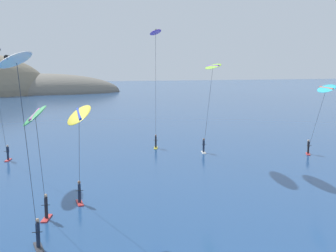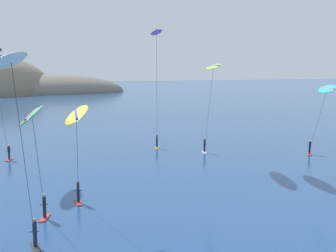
{
  "view_description": "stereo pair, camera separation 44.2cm",
  "coord_description": "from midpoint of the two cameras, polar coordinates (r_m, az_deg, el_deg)",
  "views": [
    {
      "loc": [
        -11.57,
        -11.0,
        9.85
      ],
      "look_at": [
        1.82,
        25.68,
        4.45
      ],
      "focal_mm": 45.0,
      "sensor_mm": 36.0,
      "label": 1
    },
    {
      "loc": [
        -11.15,
        -11.15,
        9.85
      ],
      "look_at": [
        1.82,
        25.68,
        4.45
      ],
      "focal_mm": 45.0,
      "sensor_mm": 36.0,
      "label": 2
    }
  ],
  "objects": [
    {
      "name": "kitesurfer_yellow",
      "position": [
        25.75,
        -12.44,
        0.76
      ],
      "size": [
        2.2,
        9.22,
        7.68
      ],
      "color": "red",
      "rests_on": "ground"
    },
    {
      "name": "kitesurfer_cyan",
      "position": [
        45.18,
        20.17,
        4.03
      ],
      "size": [
        4.48,
        8.33,
        8.3
      ],
      "color": "red",
      "rests_on": "ground"
    },
    {
      "name": "kitesurfer_green",
      "position": [
        23.51,
        -17.92,
        0.26
      ],
      "size": [
        2.04,
        8.47,
        7.92
      ],
      "color": "red",
      "rests_on": "ground"
    },
    {
      "name": "kitesurfer_purple",
      "position": [
        48.45,
        -1.96,
        11.42
      ],
      "size": [
        3.21,
        6.85,
        14.08
      ],
      "color": "yellow",
      "rests_on": "ground"
    },
    {
      "name": "kitesurfer_lime",
      "position": [
        44.16,
        5.7,
        7.11
      ],
      "size": [
        2.99,
        8.5,
        10.36
      ],
      "color": "silver",
      "rests_on": "ground"
    },
    {
      "name": "kitesurfer_white",
      "position": [
        18.65,
        -20.17,
        5.85
      ],
      "size": [
        1.94,
        8.49,
        10.58
      ],
      "color": "#2D2D33",
      "rests_on": "ground"
    }
  ]
}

